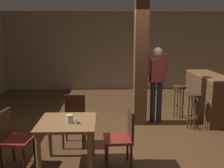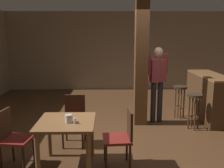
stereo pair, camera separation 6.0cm
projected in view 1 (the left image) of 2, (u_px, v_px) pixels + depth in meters
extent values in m
plane|color=#4C301C|center=(127.00, 138.00, 4.90)|extent=(10.80, 10.80, 0.00)
cube|color=gray|center=(116.00, 51.00, 9.04)|extent=(8.00, 0.10, 2.80)
cube|color=brown|center=(141.00, 62.00, 5.45)|extent=(0.28, 0.28, 2.80)
cube|color=brown|center=(67.00, 122.00, 3.69)|extent=(0.84, 0.84, 0.04)
cylinder|color=brown|center=(92.00, 136.00, 4.12)|extent=(0.07, 0.07, 0.70)
cylinder|color=brown|center=(50.00, 136.00, 4.10)|extent=(0.07, 0.07, 0.70)
cylinder|color=brown|center=(90.00, 156.00, 3.43)|extent=(0.07, 0.07, 0.70)
cylinder|color=brown|center=(39.00, 157.00, 3.41)|extent=(0.07, 0.07, 0.70)
cube|color=maroon|center=(17.00, 140.00, 3.71)|extent=(0.48, 0.48, 0.04)
cube|color=#382114|center=(4.00, 125.00, 3.69)|extent=(0.09, 0.38, 0.45)
cylinder|color=#382114|center=(34.00, 149.00, 3.91)|extent=(0.04, 0.04, 0.43)
cylinder|color=#382114|center=(24.00, 160.00, 3.57)|extent=(0.04, 0.04, 0.43)
cylinder|color=#382114|center=(13.00, 148.00, 3.95)|extent=(0.04, 0.04, 0.43)
cylinder|color=#382114|center=(1.00, 159.00, 3.61)|extent=(0.04, 0.04, 0.43)
cube|color=maroon|center=(74.00, 121.00, 4.51)|extent=(0.43, 0.43, 0.04)
cube|color=#382114|center=(75.00, 106.00, 4.65)|extent=(0.38, 0.04, 0.45)
cylinder|color=#382114|center=(83.00, 137.00, 4.38)|extent=(0.04, 0.04, 0.43)
cylinder|color=#382114|center=(63.00, 137.00, 4.38)|extent=(0.04, 0.04, 0.43)
cylinder|color=#382114|center=(85.00, 130.00, 4.73)|extent=(0.04, 0.04, 0.43)
cylinder|color=#382114|center=(66.00, 130.00, 4.72)|extent=(0.04, 0.04, 0.43)
cube|color=maroon|center=(118.00, 139.00, 3.76)|extent=(0.44, 0.44, 0.04)
cube|color=#382114|center=(131.00, 124.00, 3.73)|extent=(0.06, 0.38, 0.45)
cylinder|color=#382114|center=(107.00, 159.00, 3.61)|extent=(0.04, 0.04, 0.43)
cylinder|color=#382114|center=(106.00, 148.00, 3.96)|extent=(0.04, 0.04, 0.43)
cylinder|color=#382114|center=(131.00, 158.00, 3.64)|extent=(0.04, 0.04, 0.43)
cylinder|color=#382114|center=(128.00, 147.00, 3.99)|extent=(0.04, 0.04, 0.43)
cylinder|color=beige|center=(70.00, 119.00, 3.62)|extent=(0.11, 0.11, 0.12)
cylinder|color=silver|center=(76.00, 121.00, 3.57)|extent=(0.03, 0.03, 0.08)
cube|color=maroon|center=(157.00, 71.00, 5.60)|extent=(0.37, 0.26, 0.50)
sphere|color=beige|center=(158.00, 52.00, 5.52)|extent=(0.25, 0.25, 0.21)
cylinder|color=#232328|center=(159.00, 102.00, 5.76)|extent=(0.14, 0.14, 0.95)
cylinder|color=#232328|center=(153.00, 102.00, 5.72)|extent=(0.14, 0.14, 0.95)
cylinder|color=maroon|center=(165.00, 64.00, 5.61)|extent=(0.09, 0.09, 0.46)
cylinder|color=maroon|center=(149.00, 64.00, 5.52)|extent=(0.09, 0.09, 0.46)
cube|color=brown|center=(210.00, 75.00, 5.92)|extent=(0.56, 1.71, 0.04)
cube|color=#4C301C|center=(204.00, 97.00, 6.02)|extent=(0.36, 1.71, 1.03)
cylinder|color=#2D2319|center=(194.00, 95.00, 5.26)|extent=(0.32, 0.32, 0.05)
torus|color=#422816|center=(193.00, 117.00, 5.35)|extent=(0.23, 0.23, 0.02)
cylinder|color=#422816|center=(191.00, 111.00, 5.44)|extent=(0.03, 0.03, 0.72)
cylinder|color=#422816|center=(195.00, 114.00, 5.23)|extent=(0.03, 0.03, 0.72)
cylinder|color=#422816|center=(198.00, 112.00, 5.34)|extent=(0.03, 0.03, 0.72)
cylinder|color=#422816|center=(188.00, 112.00, 5.33)|extent=(0.03, 0.03, 0.72)
cylinder|color=#2D2319|center=(179.00, 87.00, 5.98)|extent=(0.33, 0.33, 0.05)
torus|color=brown|center=(178.00, 107.00, 6.08)|extent=(0.23, 0.23, 0.02)
cylinder|color=brown|center=(177.00, 102.00, 6.16)|extent=(0.03, 0.03, 0.73)
cylinder|color=brown|center=(180.00, 104.00, 5.96)|extent=(0.03, 0.03, 0.73)
cylinder|color=brown|center=(183.00, 103.00, 6.06)|extent=(0.03, 0.03, 0.73)
cylinder|color=brown|center=(174.00, 103.00, 6.06)|extent=(0.03, 0.03, 0.73)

